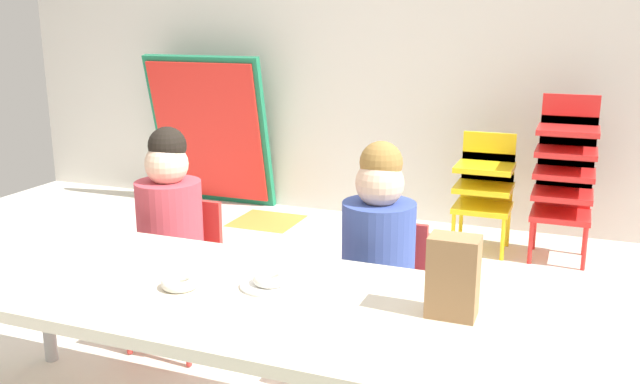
# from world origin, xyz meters

# --- Properties ---
(ground_plane) EXTENTS (6.11, 4.50, 0.02)m
(ground_plane) POSITION_xyz_m (-0.00, -0.00, -0.01)
(ground_plane) COLOR silver
(back_wall) EXTENTS (6.11, 0.10, 2.59)m
(back_wall) POSITION_xyz_m (0.00, 2.25, 1.29)
(back_wall) COLOR beige
(back_wall) RESTS_ON ground_plane
(craft_table) EXTENTS (2.16, 0.71, 0.57)m
(craft_table) POSITION_xyz_m (0.13, -0.54, 0.53)
(craft_table) COLOR beige
(craft_table) RESTS_ON ground_plane
(seated_child_near_camera) EXTENTS (0.34, 0.34, 0.92)m
(seated_child_near_camera) POSITION_xyz_m (-0.47, 0.05, 0.55)
(seated_child_near_camera) COLOR red
(seated_child_near_camera) RESTS_ON ground_plane
(seated_child_middle_seat) EXTENTS (0.32, 0.31, 0.92)m
(seated_child_middle_seat) POSITION_xyz_m (0.40, 0.05, 0.55)
(seated_child_middle_seat) COLOR red
(seated_child_middle_seat) RESTS_ON ground_plane
(kid_chair_yellow_stack) EXTENTS (0.32, 0.30, 0.68)m
(kid_chair_yellow_stack) POSITION_xyz_m (0.53, 1.77, 0.40)
(kid_chair_yellow_stack) COLOR yellow
(kid_chair_yellow_stack) RESTS_ON ground_plane
(kid_chair_red_stack) EXTENTS (0.32, 0.30, 0.92)m
(kid_chair_red_stack) POSITION_xyz_m (0.96, 1.77, 0.52)
(kid_chair_red_stack) COLOR red
(kid_chair_red_stack) RESTS_ON ground_plane
(folded_activity_table) EXTENTS (0.90, 0.29, 1.09)m
(folded_activity_table) POSITION_xyz_m (-1.46, 2.05, 0.54)
(folded_activity_table) COLOR #19724C
(folded_activity_table) RESTS_ON ground_plane
(paper_bag_brown) EXTENTS (0.13, 0.09, 0.22)m
(paper_bag_brown) POSITION_xyz_m (0.75, -0.48, 0.68)
(paper_bag_brown) COLOR #9E754C
(paper_bag_brown) RESTS_ON craft_table
(paper_plate_near_edge) EXTENTS (0.18, 0.18, 0.01)m
(paper_plate_near_edge) POSITION_xyz_m (0.22, -0.47, 0.57)
(paper_plate_near_edge) COLOR white
(paper_plate_near_edge) RESTS_ON craft_table
(donut_powdered_on_plate) EXTENTS (0.10, 0.10, 0.03)m
(donut_powdered_on_plate) POSITION_xyz_m (0.22, -0.47, 0.59)
(donut_powdered_on_plate) COLOR white
(donut_powdered_on_plate) RESTS_ON craft_table
(donut_powdered_loose) EXTENTS (0.11, 0.11, 0.03)m
(donut_powdered_loose) POSITION_xyz_m (-0.02, -0.58, 0.58)
(donut_powdered_loose) COLOR white
(donut_powdered_loose) RESTS_ON craft_table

